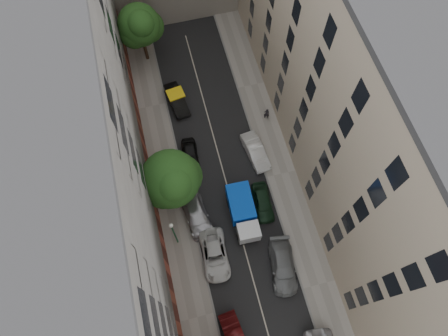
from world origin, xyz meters
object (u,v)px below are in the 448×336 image
object	(u,v)px
tree_far	(140,27)
pedestrian	(267,114)
car_right_1	(283,266)
lamp_post	(174,232)
car_left_2	(215,255)
car_right_2	(263,202)
tarp_truck	(243,212)
car_left_3	(196,214)
car_left_4	(191,155)
car_left_5	(177,100)
car_right_3	(255,151)
tree_mid	(172,180)

from	to	relation	value
tree_far	pedestrian	bearing A→B (deg)	-45.23
car_right_1	lamp_post	world-z (taller)	lamp_post
car_left_2	lamp_post	distance (m)	4.71
car_right_2	lamp_post	xyz separation A→B (m)	(-8.60, -1.60, 2.94)
car_right_1	tarp_truck	bearing A→B (deg)	120.83
car_left_3	car_left_4	world-z (taller)	car_left_3
car_left_5	car_right_3	bearing A→B (deg)	-60.24
car_left_3	car_right_2	size ratio (longest dim) A/B	1.26
car_left_2	car_right_2	size ratio (longest dim) A/B	1.21
tarp_truck	car_left_3	distance (m)	4.38
car_right_1	tree_far	xyz separation A→B (m)	(-7.60, 26.18, 4.38)
car_right_1	car_right_2	world-z (taller)	car_right_1
tarp_truck	tree_mid	world-z (taller)	tree_mid
car_left_4	tree_far	xyz separation A→B (m)	(-2.00, 13.43, 4.48)
car_right_1	tree_mid	world-z (taller)	tree_mid
car_left_2	car_left_3	size ratio (longest dim) A/B	0.96
car_left_4	tree_far	distance (m)	14.30
car_left_5	car_left_2	bearing A→B (deg)	-98.99
car_right_3	tarp_truck	bearing A→B (deg)	-124.57
car_left_5	car_right_2	distance (m)	14.46
tarp_truck	car_right_3	size ratio (longest dim) A/B	1.20
tree_far	car_right_3	bearing A→B (deg)	-60.17
car_left_2	car_right_2	distance (m)	6.73
tarp_truck	car_left_3	xyz separation A→B (m)	(-4.20, 1.07, -0.60)
car_left_5	car_right_3	xyz separation A→B (m)	(6.43, -7.98, 0.01)
car_left_2	lamp_post	world-z (taller)	lamp_post
car_left_3	lamp_post	size ratio (longest dim) A/B	0.93
car_left_2	pedestrian	distance (m)	15.58
lamp_post	pedestrian	world-z (taller)	lamp_post
tree_mid	lamp_post	xyz separation A→B (m)	(-0.83, -4.08, -1.29)
car_left_3	tree_far	world-z (taller)	tree_far
car_left_2	tree_mid	size ratio (longest dim) A/B	0.66
tree_far	car_left_5	bearing A→B (deg)	-73.55
pedestrian	tarp_truck	bearing A→B (deg)	84.94
tarp_truck	car_right_2	xyz separation A→B (m)	(2.20, 0.67, -0.66)
car_left_4	tarp_truck	bearing A→B (deg)	-61.67
car_left_3	car_right_2	bearing A→B (deg)	-10.08
tarp_truck	pedestrian	xyz separation A→B (m)	(5.31, 9.85, -0.41)
car_left_4	pedestrian	xyz separation A→B (m)	(8.71, 2.64, 0.29)
car_right_2	tree_far	bearing A→B (deg)	114.91
car_left_3	car_right_1	size ratio (longest dim) A/B	1.00
tarp_truck	car_left_4	size ratio (longest dim) A/B	1.40
car_right_2	car_left_4	bearing A→B (deg)	134.63
car_right_1	car_right_2	size ratio (longest dim) A/B	1.26
pedestrian	car_right_3	bearing A→B (deg)	82.30
tarp_truck	car_left_4	distance (m)	8.01
tree_far	pedestrian	world-z (taller)	tree_far
car_left_5	car_left_4	bearing A→B (deg)	-98.84
car_left_3	lamp_post	world-z (taller)	lamp_post
car_left_4	tree_far	world-z (taller)	tree_far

